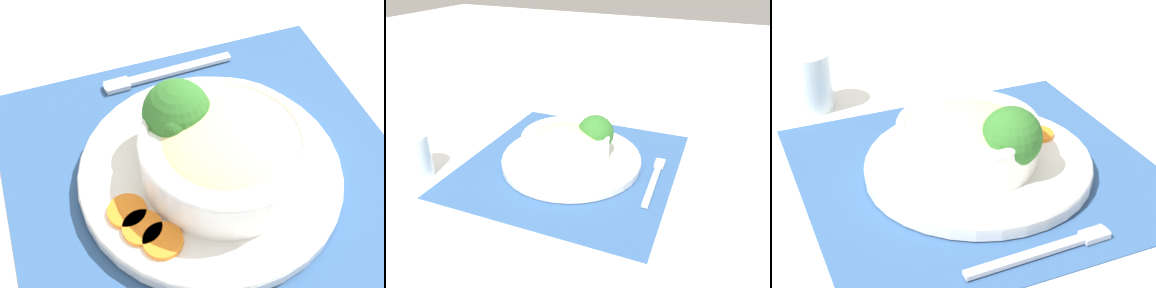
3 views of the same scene
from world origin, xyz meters
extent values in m
plane|color=white|center=(0.00, 0.00, 0.00)|extent=(4.00, 4.00, 0.00)
cube|color=#2D5184|center=(0.00, 0.00, 0.00)|extent=(0.46, 0.48, 0.00)
cylinder|color=white|center=(0.00, 0.00, 0.01)|extent=(0.30, 0.30, 0.02)
torus|color=white|center=(0.00, 0.00, 0.02)|extent=(0.30, 0.30, 0.01)
cylinder|color=white|center=(-0.01, -0.01, 0.05)|extent=(0.18, 0.18, 0.05)
torus|color=white|center=(-0.01, -0.01, 0.07)|extent=(0.18, 0.18, 0.01)
ellipsoid|color=beige|center=(-0.01, -0.01, 0.06)|extent=(0.15, 0.15, 0.06)
cylinder|color=#84AD5B|center=(0.04, 0.03, 0.03)|extent=(0.03, 0.03, 0.02)
sphere|color=#2D6B28|center=(0.04, 0.03, 0.07)|extent=(0.08, 0.08, 0.08)
sphere|color=#2D6B28|center=(0.02, 0.04, 0.08)|extent=(0.03, 0.03, 0.03)
sphere|color=#2D6B28|center=(0.06, 0.02, 0.08)|extent=(0.03, 0.03, 0.03)
cylinder|color=orange|center=(-0.03, 0.10, 0.02)|extent=(0.04, 0.04, 0.01)
cylinder|color=orange|center=(-0.06, 0.09, 0.02)|extent=(0.04, 0.04, 0.01)
cylinder|color=orange|center=(-0.08, 0.07, 0.02)|extent=(0.04, 0.04, 0.01)
cube|color=silver|center=(0.18, 0.00, 0.01)|extent=(0.03, 0.18, 0.01)
cube|color=silver|center=(0.18, 0.07, 0.01)|extent=(0.02, 0.03, 0.01)
camera|label=1|loc=(-0.34, 0.12, 0.50)|focal=50.00mm
camera|label=2|loc=(0.31, -0.63, 0.42)|focal=35.00mm
camera|label=3|loc=(0.66, -0.27, 0.46)|focal=60.00mm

